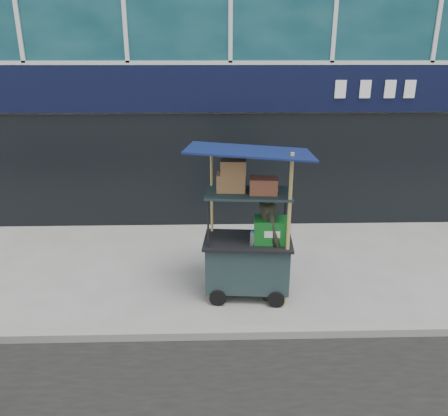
{
  "coord_description": "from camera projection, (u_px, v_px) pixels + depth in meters",
  "views": [
    {
      "loc": [
        -0.37,
        -5.11,
        3.54
      ],
      "look_at": [
        -0.2,
        1.2,
        1.32
      ],
      "focal_mm": 35.0,
      "sensor_mm": 36.0,
      "label": 1
    }
  ],
  "objects": [
    {
      "name": "ground",
      "position": [
        241.0,
        327.0,
        6.0
      ],
      "size": [
        80.0,
        80.0,
        0.0
      ],
      "primitive_type": "plane",
      "color": "slate",
      "rests_on": "ground"
    },
    {
      "name": "curb",
      "position": [
        242.0,
        332.0,
        5.79
      ],
      "size": [
        80.0,
        0.18,
        0.12
      ],
      "primitive_type": "cube",
      "color": "gray",
      "rests_on": "ground"
    },
    {
      "name": "vendor_cart",
      "position": [
        249.0,
        245.0,
        6.59
      ],
      "size": [
        1.85,
        1.38,
        2.37
      ],
      "rotation": [
        0.0,
        0.0,
        -0.08
      ],
      "color": "#1C2A30",
      "rests_on": "ground"
    },
    {
      "name": "vendor_man",
      "position": [
        268.0,
        239.0,
        6.55
      ],
      "size": [
        0.55,
        0.75,
        1.87
      ],
      "primitive_type": "imported",
      "rotation": [
        0.0,
        0.0,
        1.74
      ],
      "color": "#26281E",
      "rests_on": "ground"
    }
  ]
}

